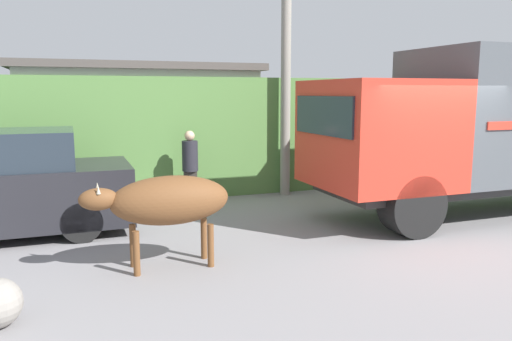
{
  "coord_description": "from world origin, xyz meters",
  "views": [
    {
      "loc": [
        -5.64,
        -6.95,
        2.38
      ],
      "look_at": [
        -2.99,
        0.17,
        1.2
      ],
      "focal_mm": 35.0,
      "sensor_mm": 36.0,
      "label": 1
    }
  ],
  "objects_px": {
    "cargo_truck": "(496,123)",
    "pedestrian_on_hill": "(190,165)",
    "utility_pole": "(286,49)",
    "brown_cow": "(167,201)"
  },
  "relations": [
    {
      "from": "cargo_truck",
      "to": "pedestrian_on_hill",
      "type": "height_order",
      "value": "cargo_truck"
    },
    {
      "from": "cargo_truck",
      "to": "utility_pole",
      "type": "xyz_separation_m",
      "value": [
        -3.22,
        3.02,
        1.59
      ]
    },
    {
      "from": "utility_pole",
      "to": "pedestrian_on_hill",
      "type": "bearing_deg",
      "value": -172.13
    },
    {
      "from": "cargo_truck",
      "to": "pedestrian_on_hill",
      "type": "bearing_deg",
      "value": 154.8
    },
    {
      "from": "brown_cow",
      "to": "utility_pole",
      "type": "bearing_deg",
      "value": 47.37
    },
    {
      "from": "brown_cow",
      "to": "pedestrian_on_hill",
      "type": "xyz_separation_m",
      "value": [
        1.17,
        3.68,
        -0.06
      ]
    },
    {
      "from": "pedestrian_on_hill",
      "to": "utility_pole",
      "type": "distance_m",
      "value": 3.44
    },
    {
      "from": "cargo_truck",
      "to": "pedestrian_on_hill",
      "type": "xyz_separation_m",
      "value": [
        -5.56,
        2.7,
        -0.91
      ]
    },
    {
      "from": "pedestrian_on_hill",
      "to": "utility_pole",
      "type": "xyz_separation_m",
      "value": [
        2.34,
        0.32,
        2.5
      ]
    },
    {
      "from": "cargo_truck",
      "to": "utility_pole",
      "type": "distance_m",
      "value": 4.69
    }
  ]
}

